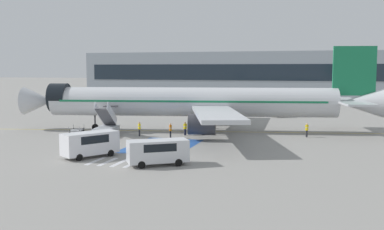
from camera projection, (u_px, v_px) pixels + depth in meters
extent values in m
plane|color=gray|center=(185.00, 131.00, 59.34)|extent=(600.00, 600.00, 0.00)
cube|color=gold|center=(192.00, 131.00, 58.89)|extent=(79.62, 15.64, 0.01)
cube|color=#2856A8|center=(162.00, 146.00, 47.89)|extent=(6.66, 10.20, 0.01)
cube|color=silver|center=(96.00, 161.00, 40.03)|extent=(0.44, 3.60, 0.01)
cube|color=silver|center=(108.00, 162.00, 39.70)|extent=(0.44, 3.60, 0.01)
cube|color=silver|center=(120.00, 162.00, 39.37)|extent=(0.44, 3.60, 0.01)
cube|color=silver|center=(133.00, 163.00, 39.04)|extent=(0.44, 3.60, 0.01)
cube|color=silver|center=(146.00, 164.00, 38.72)|extent=(0.44, 3.60, 0.01)
cylinder|color=silver|center=(192.00, 102.00, 58.49)|extent=(37.11, 10.77, 3.78)
cone|color=silver|center=(39.00, 101.00, 60.29)|extent=(4.78, 4.42, 3.70)
cone|color=silver|center=(360.00, 103.00, 56.63)|extent=(6.25, 4.64, 3.62)
cylinder|color=black|center=(59.00, 98.00, 59.99)|extent=(2.95, 4.17, 3.81)
cube|color=#197A4C|center=(192.00, 100.00, 58.47)|extent=(34.21, 10.27, 0.24)
cube|color=silver|center=(216.00, 113.00, 49.33)|extent=(9.89, 17.77, 0.44)
cylinder|color=#38383D|center=(202.00, 124.00, 51.21)|extent=(3.49, 2.93, 2.38)
cube|color=silver|center=(220.00, 101.00, 67.15)|extent=(5.42, 17.44, 0.44)
cylinder|color=#38383D|center=(209.00, 112.00, 65.87)|extent=(3.49, 2.93, 2.38)
cube|color=#197A4C|center=(354.00, 71.00, 56.28)|extent=(5.26, 1.36, 6.19)
cube|color=silver|center=(356.00, 104.00, 53.18)|extent=(4.49, 6.58, 0.24)
cube|color=silver|center=(342.00, 100.00, 60.28)|extent=(4.49, 6.58, 0.24)
cylinder|color=#38383D|center=(95.00, 116.00, 59.82)|extent=(0.20, 0.20, 3.08)
cylinder|color=black|center=(95.00, 127.00, 59.98)|extent=(0.88, 0.43, 0.84)
cylinder|color=#38383D|center=(203.00, 119.00, 55.58)|extent=(0.24, 0.24, 2.76)
cylinder|color=black|center=(203.00, 130.00, 55.72)|extent=(1.19, 0.80, 1.10)
cylinder|color=#38383D|center=(206.00, 115.00, 61.50)|extent=(0.24, 0.24, 2.76)
cylinder|color=black|center=(206.00, 125.00, 61.65)|extent=(1.19, 0.80, 1.10)
cube|color=#ADB2BA|center=(106.00, 130.00, 55.26)|extent=(3.07, 5.13, 0.70)
cylinder|color=black|center=(103.00, 131.00, 57.05)|extent=(0.35, 0.73, 0.70)
cylinder|color=black|center=(117.00, 131.00, 56.88)|extent=(0.35, 0.73, 0.70)
cylinder|color=black|center=(95.00, 134.00, 53.72)|extent=(0.35, 0.73, 0.70)
cylinder|color=black|center=(110.00, 135.00, 53.55)|extent=(0.35, 0.73, 0.70)
cube|color=#4C4C51|center=(106.00, 117.00, 55.11)|extent=(2.20, 4.36, 2.51)
cube|color=#4C4C51|center=(111.00, 106.00, 57.24)|extent=(1.83, 1.39, 0.12)
cube|color=silver|center=(100.00, 113.00, 55.12)|extent=(0.93, 4.49, 3.19)
cube|color=silver|center=(112.00, 114.00, 54.99)|extent=(0.93, 4.49, 3.19)
cube|color=#38383D|center=(279.00, 111.00, 79.60)|extent=(4.06, 9.53, 0.60)
cube|color=silver|center=(277.00, 106.00, 84.01)|extent=(2.69, 2.43, 1.60)
cube|color=black|center=(276.00, 104.00, 84.99)|extent=(1.98, 0.38, 0.70)
cylinder|color=#B7BCC4|center=(279.00, 103.00, 79.04)|extent=(3.39, 6.67, 2.33)
cylinder|color=gold|center=(279.00, 103.00, 79.04)|extent=(2.40, 0.75, 2.37)
cylinder|color=black|center=(270.00, 110.00, 83.81)|extent=(0.44, 0.99, 0.96)
cylinder|color=black|center=(283.00, 110.00, 83.56)|extent=(0.44, 0.99, 0.96)
cylinder|color=black|center=(272.00, 112.00, 79.25)|extent=(0.44, 0.99, 0.96)
cylinder|color=black|center=(286.00, 113.00, 79.00)|extent=(0.44, 0.99, 0.96)
cylinder|color=black|center=(273.00, 114.00, 76.71)|extent=(0.44, 0.99, 0.96)
cylinder|color=black|center=(287.00, 114.00, 76.46)|extent=(0.44, 0.99, 0.96)
cube|color=silver|center=(158.00, 151.00, 38.12)|extent=(5.32, 4.40, 1.85)
cube|color=black|center=(158.00, 146.00, 38.08)|extent=(3.42, 3.17, 0.67)
cylinder|color=black|center=(141.00, 165.00, 36.91)|extent=(0.65, 0.52, 0.64)
cylinder|color=black|center=(138.00, 161.00, 38.59)|extent=(0.65, 0.52, 0.64)
cylinder|color=black|center=(179.00, 163.00, 37.84)|extent=(0.65, 0.52, 0.64)
cylinder|color=black|center=(173.00, 159.00, 39.52)|extent=(0.65, 0.52, 0.64)
cube|color=silver|center=(90.00, 143.00, 41.62)|extent=(4.50, 5.39, 2.03)
cube|color=black|center=(90.00, 138.00, 41.57)|extent=(3.26, 3.48, 0.73)
cylinder|color=black|center=(79.00, 157.00, 40.00)|extent=(0.52, 0.64, 0.64)
cylinder|color=black|center=(70.00, 154.00, 41.39)|extent=(0.52, 0.64, 0.64)
cylinder|color=black|center=(110.00, 153.00, 42.06)|extent=(0.52, 0.64, 0.64)
cylinder|color=black|center=(101.00, 150.00, 43.45)|extent=(0.52, 0.64, 0.64)
cube|color=gray|center=(77.00, 130.00, 58.19)|extent=(2.18, 2.92, 0.12)
cylinder|color=black|center=(80.00, 132.00, 57.17)|extent=(0.21, 0.41, 0.40)
cylinder|color=black|center=(70.00, 132.00, 57.16)|extent=(0.21, 0.41, 0.40)
cylinder|color=black|center=(83.00, 129.00, 59.24)|extent=(0.21, 0.41, 0.40)
cylinder|color=black|center=(74.00, 129.00, 59.23)|extent=(0.21, 0.41, 0.40)
cylinder|color=gray|center=(80.00, 129.00, 56.98)|extent=(0.05, 0.05, 0.55)
cylinder|color=gray|center=(69.00, 129.00, 56.96)|extent=(0.05, 0.05, 0.55)
cylinder|color=gray|center=(84.00, 126.00, 59.36)|extent=(0.05, 0.05, 0.55)
cylinder|color=gray|center=(74.00, 126.00, 59.34)|extent=(0.05, 0.05, 0.55)
cylinder|color=#2D2D33|center=(306.00, 134.00, 53.90)|extent=(0.14, 0.14, 0.82)
cylinder|color=#2D2D33|center=(307.00, 134.00, 54.02)|extent=(0.14, 0.14, 0.82)
cube|color=yellow|center=(307.00, 128.00, 53.88)|extent=(0.38, 0.47, 0.65)
cube|color=silver|center=(307.00, 128.00, 53.88)|extent=(0.40, 0.49, 0.06)
sphere|color=beige|center=(307.00, 124.00, 53.84)|extent=(0.22, 0.22, 0.22)
cylinder|color=black|center=(170.00, 134.00, 53.27)|extent=(0.14, 0.14, 0.87)
cylinder|color=black|center=(171.00, 134.00, 53.11)|extent=(0.14, 0.14, 0.87)
cube|color=orange|center=(170.00, 128.00, 53.11)|extent=(0.40, 0.47, 0.69)
cube|color=silver|center=(170.00, 128.00, 53.11)|extent=(0.42, 0.49, 0.06)
sphere|color=beige|center=(170.00, 124.00, 53.06)|extent=(0.24, 0.24, 0.24)
cylinder|color=#2D2D33|center=(139.00, 133.00, 54.66)|extent=(0.14, 0.14, 0.86)
cylinder|color=#2D2D33|center=(140.00, 133.00, 54.51)|extent=(0.14, 0.14, 0.86)
cube|color=yellow|center=(139.00, 127.00, 54.50)|extent=(0.43, 0.47, 0.68)
cube|color=silver|center=(139.00, 127.00, 54.50)|extent=(0.45, 0.48, 0.06)
sphere|color=tan|center=(139.00, 123.00, 54.46)|extent=(0.23, 0.23, 0.23)
cylinder|color=#191E38|center=(186.00, 132.00, 55.51)|extent=(0.14, 0.14, 0.80)
cylinder|color=#191E38|center=(185.00, 132.00, 55.38)|extent=(0.14, 0.14, 0.80)
cube|color=yellow|center=(185.00, 126.00, 55.37)|extent=(0.37, 0.47, 0.63)
cube|color=silver|center=(185.00, 126.00, 55.37)|extent=(0.38, 0.49, 0.06)
sphere|color=#9E704C|center=(185.00, 123.00, 55.33)|extent=(0.22, 0.22, 0.22)
cube|color=#89939E|center=(314.00, 75.00, 126.70)|extent=(136.97, 12.00, 12.99)
cube|color=#19232D|center=(314.00, 72.00, 120.85)|extent=(131.49, 0.10, 4.55)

